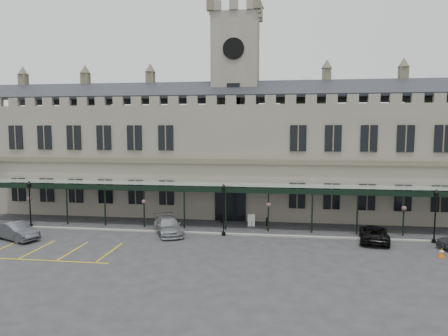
# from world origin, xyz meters

# --- Properties ---
(ground) EXTENTS (140.00, 140.00, 0.00)m
(ground) POSITION_xyz_m (0.00, 0.00, 0.00)
(ground) COLOR #2B2B2D
(station_building) EXTENTS (60.00, 10.36, 17.30)m
(station_building) POSITION_xyz_m (0.00, 15.91, 6.47)
(station_building) COLOR slate
(station_building) RESTS_ON ground
(clock_tower) EXTENTS (5.60, 5.60, 24.80)m
(clock_tower) POSITION_xyz_m (0.00, 16.00, 13.11)
(clock_tower) COLOR slate
(clock_tower) RESTS_ON ground
(canopy) EXTENTS (50.00, 4.10, 4.30)m
(canopy) POSITION_xyz_m (0.00, 7.46, 2.40)
(canopy) COLOR #8C9E93
(canopy) RESTS_ON ground
(kerb) EXTENTS (60.00, 0.40, 0.12)m
(kerb) POSITION_xyz_m (0.00, 5.50, 0.06)
(kerb) COLOR gray
(kerb) RESTS_ON ground
(parking_markings) EXTENTS (16.00, 6.00, 0.01)m
(parking_markings) POSITION_xyz_m (-14.00, -1.50, 0.00)
(parking_markings) COLOR gold
(parking_markings) RESTS_ON ground
(tree_behind_left) EXTENTS (6.00, 6.00, 16.00)m
(tree_behind_left) POSITION_xyz_m (-22.00, 25.00, 12.81)
(tree_behind_left) COLOR #332314
(tree_behind_left) RESTS_ON ground
(tree_behind_mid) EXTENTS (6.00, 6.00, 16.00)m
(tree_behind_mid) POSITION_xyz_m (8.00, 25.00, 12.81)
(tree_behind_mid) COLOR #332314
(tree_behind_mid) RESTS_ON ground
(tree_behind_right) EXTENTS (6.00, 6.00, 16.00)m
(tree_behind_right) POSITION_xyz_m (24.00, 25.00, 12.81)
(tree_behind_right) COLOR #332314
(tree_behind_right) RESTS_ON ground
(lamp_post_left) EXTENTS (0.44, 0.44, 4.60)m
(lamp_post_left) POSITION_xyz_m (-18.86, 5.53, 2.73)
(lamp_post_left) COLOR black
(lamp_post_left) RESTS_ON ground
(lamp_post_mid) EXTENTS (0.44, 0.44, 4.69)m
(lamp_post_mid) POSITION_xyz_m (0.08, 5.12, 2.78)
(lamp_post_mid) COLOR black
(lamp_post_mid) RESTS_ON ground
(lamp_post_right) EXTENTS (0.43, 0.43, 4.57)m
(lamp_post_right) POSITION_xyz_m (17.89, 5.20, 2.71)
(lamp_post_right) COLOR black
(lamp_post_right) RESTS_ON ground
(traffic_cone) EXTENTS (0.46, 0.46, 0.73)m
(traffic_cone) POSITION_xyz_m (16.97, 1.22, 0.36)
(traffic_cone) COLOR #E45A07
(traffic_cone) RESTS_ON ground
(sign_board) EXTENTS (0.70, 0.15, 1.20)m
(sign_board) POSITION_xyz_m (2.32, 8.84, 0.59)
(sign_board) COLOR black
(sign_board) RESTS_ON ground
(bollard_left) EXTENTS (0.15, 0.15, 0.83)m
(bollard_left) POSITION_xyz_m (-0.80, 9.89, 0.42)
(bollard_left) COLOR black
(bollard_left) RESTS_ON ground
(bollard_right) EXTENTS (0.16, 0.16, 0.88)m
(bollard_right) POSITION_xyz_m (3.82, 9.09, 0.44)
(bollard_right) COLOR black
(bollard_right) RESTS_ON ground
(car_left_b) EXTENTS (4.96, 3.32, 1.55)m
(car_left_b) POSITION_xyz_m (-17.50, 1.38, 0.77)
(car_left_b) COLOR #383A3F
(car_left_b) RESTS_ON ground
(car_taxi) EXTENTS (4.22, 5.56, 1.50)m
(car_taxi) POSITION_xyz_m (-5.00, 5.01, 0.75)
(car_taxi) COLOR gray
(car_taxi) RESTS_ON ground
(car_van) EXTENTS (3.09, 5.26, 1.37)m
(car_van) POSITION_xyz_m (13.00, 4.98, 0.69)
(car_van) COLOR black
(car_van) RESTS_ON ground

